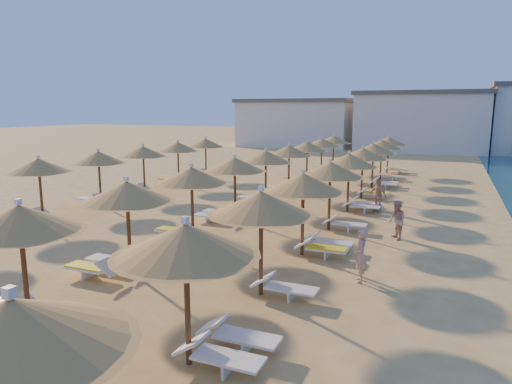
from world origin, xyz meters
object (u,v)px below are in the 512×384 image
at_px(beachgoer_b, 397,220).
at_px(parasol_row_west, 235,165).
at_px(beachgoer_c, 378,195).
at_px(parasol_row_east, 330,170).
at_px(beachgoer_a, 361,256).

bearing_deg(beachgoer_b, parasol_row_west, -123.74).
bearing_deg(beachgoer_c, parasol_row_east, -77.84).
xyz_separation_m(parasol_row_west, beachgoer_b, (7.32, -0.45, -1.79)).
height_order(parasol_row_west, beachgoer_a, parasol_row_west).
bearing_deg(beachgoer_c, beachgoer_a, -54.72).
xyz_separation_m(parasol_row_west, beachgoer_a, (6.84, -5.60, -1.76)).
bearing_deg(parasol_row_east, parasol_row_west, 180.00).
xyz_separation_m(beachgoer_c, beachgoer_b, (1.45, -4.86, -0.06)).
bearing_deg(beachgoer_a, beachgoer_c, 173.91).
xyz_separation_m(parasol_row_east, parasol_row_west, (-4.47, 0.00, 0.00)).
xyz_separation_m(parasol_row_west, beachgoer_c, (5.87, 4.41, -1.73)).
distance_m(parasol_row_east, beachgoer_b, 3.39).
bearing_deg(beachgoer_a, beachgoer_b, 163.02).
bearing_deg(parasol_row_west, beachgoer_a, -39.30).
bearing_deg(parasol_row_east, beachgoer_c, 72.41).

